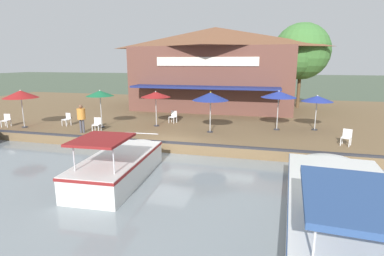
% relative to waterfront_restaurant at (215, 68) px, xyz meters
% --- Properties ---
extents(ground_plane, '(220.00, 220.00, 0.00)m').
position_rel_waterfront_restaurant_xyz_m(ground_plane, '(13.41, -0.10, -4.33)').
color(ground_plane, '#4C5B47').
extents(quay_deck, '(22.00, 56.00, 0.60)m').
position_rel_waterfront_restaurant_xyz_m(quay_deck, '(2.41, -0.10, -4.03)').
color(quay_deck, brown).
rests_on(quay_deck, ground).
extents(quay_edge_fender, '(0.20, 50.40, 0.10)m').
position_rel_waterfront_restaurant_xyz_m(quay_edge_fender, '(13.31, -0.10, -3.68)').
color(quay_edge_fender, '#2D2D33').
rests_on(quay_edge_fender, quay_deck).
extents(waterfront_restaurant, '(9.92, 14.58, 7.34)m').
position_rel_waterfront_restaurant_xyz_m(waterfront_restaurant, '(0.00, 0.00, 0.00)').
color(waterfront_restaurant, brown).
rests_on(waterfront_restaurant, quay_deck).
extents(patio_umbrella_far_corner, '(2.20, 2.20, 2.51)m').
position_rel_waterfront_restaurant_xyz_m(patio_umbrella_far_corner, '(10.24, 1.59, -1.51)').
color(patio_umbrella_far_corner, '#B7B7B7').
rests_on(patio_umbrella_far_corner, quay_deck).
extents(patio_umbrella_near_quay_edge, '(1.98, 1.98, 2.36)m').
position_rel_waterfront_restaurant_xyz_m(patio_umbrella_near_quay_edge, '(9.35, -2.28, -1.59)').
color(patio_umbrella_near_quay_edge, '#B7B7B7').
rests_on(patio_umbrella_near_quay_edge, quay_deck).
extents(patio_umbrella_mid_patio_right, '(2.17, 2.17, 2.50)m').
position_rel_waterfront_restaurant_xyz_m(patio_umbrella_mid_patio_right, '(11.95, -10.61, -1.52)').
color(patio_umbrella_mid_patio_right, '#B7B7B7').
rests_on(patio_umbrella_mid_patio_right, quay_deck).
extents(patio_umbrella_by_entrance, '(1.79, 1.79, 2.49)m').
position_rel_waterfront_restaurant_xyz_m(patio_umbrella_by_entrance, '(10.63, -5.65, -1.48)').
color(patio_umbrella_by_entrance, '#B7B7B7').
rests_on(patio_umbrella_by_entrance, quay_deck).
extents(patio_umbrella_back_row, '(1.92, 1.92, 2.24)m').
position_rel_waterfront_restaurant_xyz_m(patio_umbrella_back_row, '(8.00, 7.95, -1.72)').
color(patio_umbrella_back_row, '#B7B7B7').
rests_on(patio_umbrella_back_row, quay_deck).
extents(patio_umbrella_mid_patio_left, '(2.19, 2.19, 2.52)m').
position_rel_waterfront_restaurant_xyz_m(patio_umbrella_mid_patio_left, '(8.52, 5.61, -1.46)').
color(patio_umbrella_mid_patio_left, '#B7B7B7').
rests_on(patio_umbrella_mid_patio_left, quay_deck).
extents(cafe_chair_beside_entrance, '(0.52, 0.52, 0.85)m').
position_rel_waterfront_restaurant_xyz_m(cafe_chair_beside_entrance, '(10.68, -8.26, -3.26)').
color(cafe_chair_beside_entrance, white).
rests_on(cafe_chair_beside_entrance, quay_deck).
extents(cafe_chair_facing_river, '(0.52, 0.52, 0.85)m').
position_rel_waterfront_restaurant_xyz_m(cafe_chair_facing_river, '(12.00, -11.97, -3.26)').
color(cafe_chair_facing_river, white).
rests_on(cafe_chair_facing_river, quay_deck).
extents(cafe_chair_mid_patio, '(0.49, 0.49, 0.85)m').
position_rel_waterfront_restaurant_xyz_m(cafe_chair_mid_patio, '(11.68, -5.36, -3.26)').
color(cafe_chair_mid_patio, white).
rests_on(cafe_chair_mid_patio, quay_deck).
extents(cafe_chair_far_corner_seat, '(0.58, 0.58, 0.85)m').
position_rel_waterfront_restaurant_xyz_m(cafe_chair_far_corner_seat, '(11.40, 9.04, -3.26)').
color(cafe_chair_far_corner_seat, white).
rests_on(cafe_chair_far_corner_seat, quay_deck).
extents(cafe_chair_under_first_umbrella, '(0.52, 0.52, 0.85)m').
position_rel_waterfront_restaurant_xyz_m(cafe_chair_under_first_umbrella, '(7.96, -1.53, -3.26)').
color(cafe_chair_under_first_umbrella, white).
rests_on(cafe_chair_under_first_umbrella, quay_deck).
extents(person_at_quay_edge, '(0.49, 0.49, 1.74)m').
position_rel_waterfront_restaurant_xyz_m(person_at_quay_edge, '(12.29, -6.01, -2.64)').
color(person_at_quay_edge, '#4C4C56').
rests_on(person_at_quay_edge, quay_deck).
extents(motorboat_distant_upstream, '(6.19, 2.45, 2.08)m').
position_rel_waterfront_restaurant_xyz_m(motorboat_distant_upstream, '(16.89, -0.89, -3.68)').
color(motorboat_distant_upstream, silver).
rests_on(motorboat_distant_upstream, river_water).
extents(motorboat_fourth_along, '(9.70, 3.59, 2.21)m').
position_rel_waterfront_restaurant_xyz_m(motorboat_fourth_along, '(19.07, 7.24, -3.60)').
color(motorboat_fourth_along, white).
rests_on(motorboat_fourth_along, river_water).
extents(tree_behind_restaurant, '(5.39, 5.14, 7.78)m').
position_rel_waterfront_restaurant_xyz_m(tree_behind_restaurant, '(-1.78, 7.54, 1.34)').
color(tree_behind_restaurant, brown).
rests_on(tree_behind_restaurant, quay_deck).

